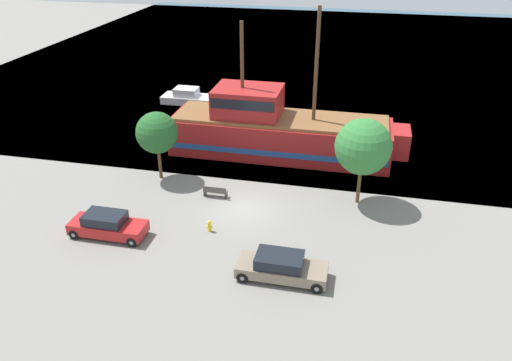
% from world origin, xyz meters
% --- Properties ---
extents(ground_plane, '(160.00, 160.00, 0.00)m').
position_xyz_m(ground_plane, '(0.00, 0.00, 0.00)').
color(ground_plane, gray).
extents(water_surface, '(80.00, 80.00, 0.00)m').
position_xyz_m(water_surface, '(0.00, 44.00, 0.00)').
color(water_surface, '#33566B').
rests_on(water_surface, ground).
extents(pirate_ship, '(18.90, 4.95, 11.76)m').
position_xyz_m(pirate_ship, '(0.50, 9.30, 2.00)').
color(pirate_ship, '#A31E1E').
rests_on(pirate_ship, water_surface).
extents(moored_boat_dockside, '(5.92, 2.29, 1.58)m').
position_xyz_m(moored_boat_dockside, '(-10.63, 19.67, 0.58)').
color(moored_boat_dockside, silver).
rests_on(moored_boat_dockside, water_surface).
extents(parked_car_curb_front, '(4.66, 1.80, 1.53)m').
position_xyz_m(parked_car_curb_front, '(-7.40, -4.75, 0.75)').
color(parked_car_curb_front, '#B21E1E').
rests_on(parked_car_curb_front, ground_plane).
extents(parked_car_curb_mid, '(4.87, 1.89, 1.47)m').
position_xyz_m(parked_car_curb_mid, '(3.62, -6.46, 0.72)').
color(parked_car_curb_mid, '#7F705B').
rests_on(parked_car_curb_mid, ground_plane).
extents(fire_hydrant, '(0.42, 0.25, 0.76)m').
position_xyz_m(fire_hydrant, '(-1.49, -2.96, 0.41)').
color(fire_hydrant, yellow).
rests_on(fire_hydrant, ground_plane).
extents(bench_promenade_east, '(1.66, 0.45, 0.85)m').
position_xyz_m(bench_promenade_east, '(-2.35, 1.19, 0.44)').
color(bench_promenade_east, '#4C4742').
rests_on(bench_promenade_east, ground_plane).
extents(tree_row_east, '(3.02, 3.02, 5.14)m').
position_xyz_m(tree_row_east, '(-7.16, 3.13, 3.62)').
color(tree_row_east, brown).
rests_on(tree_row_east, ground_plane).
extents(tree_row_mideast, '(3.71, 3.71, 6.00)m').
position_xyz_m(tree_row_mideast, '(7.33, 2.64, 4.14)').
color(tree_row_mideast, brown).
rests_on(tree_row_mideast, ground_plane).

